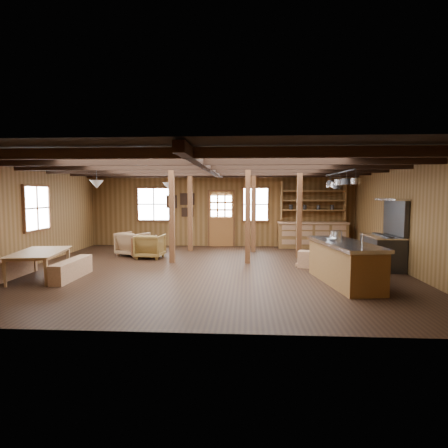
% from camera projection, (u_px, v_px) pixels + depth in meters
% --- Properties ---
extents(room, '(10.04, 9.04, 2.84)m').
position_uv_depth(room, '(210.00, 217.00, 9.77)').
color(room, black).
rests_on(room, ground).
extents(ceiling_joists, '(9.80, 8.82, 0.18)m').
position_uv_depth(ceiling_joists, '(210.00, 168.00, 9.85)').
color(ceiling_joists, black).
rests_on(ceiling_joists, ceiling).
extents(timber_posts, '(3.95, 2.35, 2.80)m').
position_uv_depth(timber_posts, '(233.00, 213.00, 11.81)').
color(timber_posts, '#452413').
rests_on(timber_posts, floor).
extents(back_door, '(1.02, 0.08, 2.15)m').
position_uv_depth(back_door, '(221.00, 223.00, 14.24)').
color(back_door, brown).
rests_on(back_door, floor).
extents(window_back_left, '(1.32, 0.06, 1.32)m').
position_uv_depth(window_back_left, '(154.00, 204.00, 14.35)').
color(window_back_left, white).
rests_on(window_back_left, wall_back).
extents(window_back_right, '(1.02, 0.06, 1.32)m').
position_uv_depth(window_back_right, '(256.00, 204.00, 14.11)').
color(window_back_right, white).
rests_on(window_back_right, wall_back).
extents(window_left, '(0.14, 1.24, 1.32)m').
position_uv_depth(window_left, '(37.00, 208.00, 10.56)').
color(window_left, white).
rests_on(window_left, wall_back).
extents(notice_boards, '(1.08, 0.03, 0.90)m').
position_uv_depth(notice_boards, '(182.00, 203.00, 14.28)').
color(notice_boards, silver).
rests_on(notice_boards, wall_back).
extents(back_counter, '(2.55, 0.60, 2.45)m').
position_uv_depth(back_counter, '(312.00, 232.00, 13.81)').
color(back_counter, brown).
rests_on(back_counter, floor).
extents(pendant_lamps, '(1.86, 2.36, 0.66)m').
position_uv_depth(pendant_lamps, '(136.00, 185.00, 10.84)').
color(pendant_lamps, '#2D2E30').
rests_on(pendant_lamps, ceiling).
extents(pot_rack, '(0.40, 3.00, 0.44)m').
position_uv_depth(pot_rack, '(339.00, 183.00, 9.73)').
color(pot_rack, '#2D2E30').
rests_on(pot_rack, ceiling).
extents(kitchen_island, '(1.27, 2.61, 1.20)m').
position_uv_depth(kitchen_island, '(344.00, 263.00, 8.32)').
color(kitchen_island, brown).
rests_on(kitchen_island, floor).
extents(step_stool, '(0.60, 0.51, 0.45)m').
position_uv_depth(step_stool, '(307.00, 259.00, 10.16)').
color(step_stool, '#87603D').
rests_on(step_stool, floor).
extents(commercial_range, '(0.79, 1.52, 1.88)m').
position_uv_depth(commercial_range, '(384.00, 246.00, 10.00)').
color(commercial_range, '#2D2E30').
rests_on(commercial_range, floor).
extents(dining_table, '(1.33, 1.98, 0.64)m').
position_uv_depth(dining_table, '(41.00, 265.00, 8.88)').
color(dining_table, '#9B7146').
rests_on(dining_table, floor).
extents(bench_wall, '(0.32, 1.71, 0.47)m').
position_uv_depth(bench_wall, '(11.00, 268.00, 8.93)').
color(bench_wall, '#87603D').
rests_on(bench_wall, floor).
extents(bench_aisle, '(0.31, 1.63, 0.45)m').
position_uv_depth(bench_aisle, '(72.00, 269.00, 8.84)').
color(bench_aisle, '#87603D').
rests_on(bench_aisle, floor).
extents(armchair_a, '(0.85, 0.88, 0.75)m').
position_uv_depth(armchair_a, '(150.00, 246.00, 11.62)').
color(armchair_a, brown).
rests_on(armchair_a, floor).
extents(armchair_b, '(0.80, 0.82, 0.67)m').
position_uv_depth(armchair_b, '(144.00, 246.00, 11.91)').
color(armchair_b, brown).
rests_on(armchair_b, floor).
extents(armchair_c, '(1.09, 1.10, 0.77)m').
position_uv_depth(armchair_c, '(133.00, 244.00, 12.11)').
color(armchair_c, brown).
rests_on(armchair_c, floor).
extents(counter_pot, '(0.28, 0.28, 0.17)m').
position_uv_depth(counter_pot, '(336.00, 234.00, 9.05)').
color(counter_pot, silver).
rests_on(counter_pot, kitchen_island).
extents(bowl, '(0.26, 0.26, 0.06)m').
position_uv_depth(bowl, '(331.00, 239.00, 8.54)').
color(bowl, silver).
rests_on(bowl, kitchen_island).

